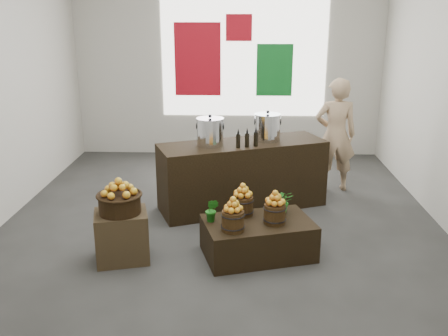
{
  "coord_description": "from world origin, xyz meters",
  "views": [
    {
      "loc": [
        0.27,
        -6.4,
        2.81
      ],
      "look_at": [
        0.05,
        -0.4,
        0.91
      ],
      "focal_mm": 40.0,
      "sensor_mm": 36.0,
      "label": 1
    }
  ],
  "objects_px": {
    "wicker_basket": "(120,204)",
    "stock_pot_center": "(267,128)",
    "stock_pot_left": "(210,133)",
    "shopper": "(335,135)",
    "display_table": "(258,238)",
    "counter": "(242,175)",
    "crate": "(122,236)"
  },
  "relations": [
    {
      "from": "crate",
      "to": "stock_pot_left",
      "type": "distance_m",
      "value": 2.01
    },
    {
      "from": "stock_pot_center",
      "to": "crate",
      "type": "bearing_deg",
      "value": -133.37
    },
    {
      "from": "counter",
      "to": "shopper",
      "type": "relative_size",
      "value": 1.32
    },
    {
      "from": "wicker_basket",
      "to": "display_table",
      "type": "distance_m",
      "value": 1.67
    },
    {
      "from": "wicker_basket",
      "to": "display_table",
      "type": "height_order",
      "value": "wicker_basket"
    },
    {
      "from": "wicker_basket",
      "to": "shopper",
      "type": "bearing_deg",
      "value": 41.46
    },
    {
      "from": "stock_pot_left",
      "to": "stock_pot_center",
      "type": "distance_m",
      "value": 0.88
    },
    {
      "from": "counter",
      "to": "shopper",
      "type": "bearing_deg",
      "value": 7.55
    },
    {
      "from": "wicker_basket",
      "to": "stock_pot_center",
      "type": "height_order",
      "value": "stock_pot_center"
    },
    {
      "from": "crate",
      "to": "display_table",
      "type": "xyz_separation_m",
      "value": [
        1.59,
        0.17,
        -0.08
      ]
    },
    {
      "from": "crate",
      "to": "counter",
      "type": "distance_m",
      "value": 2.23
    },
    {
      "from": "crate",
      "to": "stock_pot_left",
      "type": "bearing_deg",
      "value": 58.54
    },
    {
      "from": "stock_pot_left",
      "to": "shopper",
      "type": "distance_m",
      "value": 2.2
    },
    {
      "from": "display_table",
      "to": "counter",
      "type": "xyz_separation_m",
      "value": [
        -0.19,
        1.55,
        0.28
      ]
    },
    {
      "from": "crate",
      "to": "wicker_basket",
      "type": "xyz_separation_m",
      "value": [
        0.0,
        0.0,
        0.41
      ]
    },
    {
      "from": "wicker_basket",
      "to": "stock_pot_center",
      "type": "xyz_separation_m",
      "value": [
        1.76,
        1.86,
        0.47
      ]
    },
    {
      "from": "counter",
      "to": "stock_pot_left",
      "type": "bearing_deg",
      "value": 180.0
    },
    {
      "from": "display_table",
      "to": "shopper",
      "type": "xyz_separation_m",
      "value": [
        1.29,
        2.37,
        0.69
      ]
    },
    {
      "from": "stock_pot_left",
      "to": "display_table",
      "type": "bearing_deg",
      "value": -64.56
    },
    {
      "from": "crate",
      "to": "shopper",
      "type": "distance_m",
      "value": 3.89
    },
    {
      "from": "wicker_basket",
      "to": "display_table",
      "type": "bearing_deg",
      "value": 6.26
    },
    {
      "from": "crate",
      "to": "wicker_basket",
      "type": "relative_size",
      "value": 1.25
    },
    {
      "from": "counter",
      "to": "stock_pot_left",
      "type": "relative_size",
      "value": 6.47
    },
    {
      "from": "stock_pot_left",
      "to": "stock_pot_center",
      "type": "height_order",
      "value": "same"
    },
    {
      "from": "wicker_basket",
      "to": "stock_pot_left",
      "type": "height_order",
      "value": "stock_pot_left"
    },
    {
      "from": "wicker_basket",
      "to": "counter",
      "type": "distance_m",
      "value": 2.23
    },
    {
      "from": "crate",
      "to": "stock_pot_center",
      "type": "xyz_separation_m",
      "value": [
        1.76,
        1.86,
        0.88
      ]
    },
    {
      "from": "crate",
      "to": "counter",
      "type": "bearing_deg",
      "value": 50.84
    },
    {
      "from": "stock_pot_left",
      "to": "crate",
      "type": "bearing_deg",
      "value": -121.46
    },
    {
      "from": "display_table",
      "to": "shopper",
      "type": "height_order",
      "value": "shopper"
    },
    {
      "from": "stock_pot_left",
      "to": "shopper",
      "type": "xyz_separation_m",
      "value": [
        1.94,
        1.01,
        -0.26
      ]
    },
    {
      "from": "crate",
      "to": "display_table",
      "type": "height_order",
      "value": "crate"
    }
  ]
}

